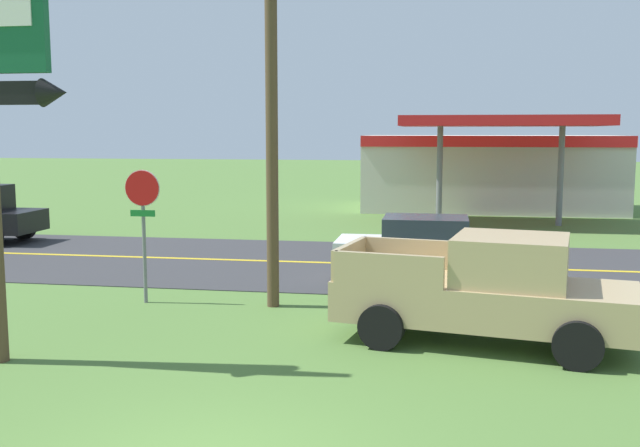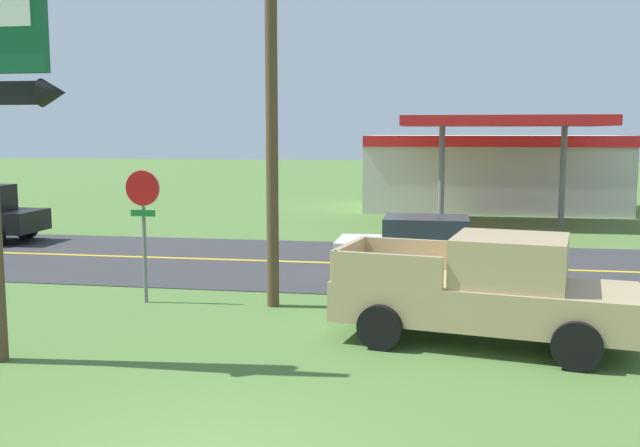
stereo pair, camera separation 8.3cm
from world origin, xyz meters
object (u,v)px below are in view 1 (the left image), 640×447
at_px(stop_sign, 143,212).
at_px(gas_station, 490,170).
at_px(pickup_tan_parked_on_lawn, 487,291).
at_px(car_white_near_lane, 421,248).
at_px(utility_pole, 272,93).

bearing_deg(stop_sign, gas_station, 67.32).
height_order(stop_sign, gas_station, gas_station).
xyz_separation_m(gas_station, pickup_tan_parked_on_lawn, (-1.50, -22.93, -0.98)).
distance_m(stop_sign, car_white_near_lane, 6.97).
relative_size(stop_sign, gas_station, 0.25).
relative_size(gas_station, car_white_near_lane, 2.86).
distance_m(gas_station, car_white_near_lane, 17.83).
xyz_separation_m(stop_sign, pickup_tan_parked_on_lawn, (7.27, -1.94, -1.06)).
distance_m(stop_sign, gas_station, 22.75).
distance_m(stop_sign, utility_pole, 3.85).
height_order(utility_pole, pickup_tan_parked_on_lawn, utility_pole).
relative_size(stop_sign, utility_pole, 0.35).
height_order(utility_pole, gas_station, utility_pole).
bearing_deg(pickup_tan_parked_on_lawn, stop_sign, 165.06).
height_order(utility_pole, car_white_near_lane, utility_pole).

